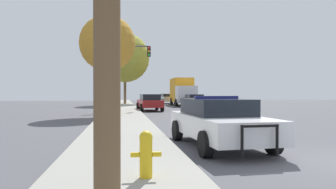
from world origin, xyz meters
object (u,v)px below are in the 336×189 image
Objects in this scene: car_background_midblock at (150,102)px; tree_sidewalk_mid at (107,44)px; police_car at (218,121)px; tree_sidewalk_far at (125,58)px; fire_hydrant at (146,153)px; traffic_light at (127,64)px; box_truck at (182,91)px; car_background_distant at (167,98)px; car_background_oncoming at (195,101)px.

car_background_midblock is 0.63× the size of tree_sidewalk_mid.
police_car is 33.23m from tree_sidewalk_far.
car_background_midblock reaches higher than fire_hydrant.
traffic_light is 0.73× the size of box_truck.
car_background_distant is (5.81, 16.76, -3.29)m from traffic_light.
tree_sidewalk_mid is at bearing -77.85° from police_car.
tree_sidewalk_mid is at bearing 94.53° from fire_hydrant.
car_background_midblock is 0.48× the size of tree_sidewalk_far.
tree_sidewalk_far is at bearing 85.72° from tree_sidewalk_mid.
fire_hydrant is 0.19× the size of car_background_midblock.
police_car is 0.56× the size of tree_sidewalk_far.
traffic_light is 0.82× the size of tree_sidewalk_mid.
tree_sidewalk_mid is at bearing 64.31° from box_truck.
box_truck is (0.97, -6.20, 0.99)m from car_background_distant.
traffic_light is 14.21m from tree_sidewalk_far.
police_car is at bearing 79.17° from car_background_oncoming.
car_background_midblock is (2.05, 22.64, 0.19)m from fire_hydrant.
car_background_distant is 0.64× the size of tree_sidewalk_mid.
traffic_light is 8.60m from car_background_oncoming.
tree_sidewalk_mid is (-8.26, -15.71, 3.26)m from box_truck.
traffic_light is 1.29× the size of car_background_midblock.
box_truck reaches higher than car_background_distant.
box_truck is at bearing 78.22° from fire_hydrant.
police_car is at bearing 56.75° from fire_hydrant.
car_background_midblock is at bearing 38.79° from car_background_oncoming.
car_background_oncoming is at bearing -104.87° from police_car.
car_background_midblock is at bearing 57.29° from tree_sidewalk_mid.
box_truck is at bearing -89.42° from car_background_oncoming.
car_background_oncoming is 0.50× the size of tree_sidewalk_far.
traffic_light is at bearing -178.42° from car_background_midblock.
tree_sidewalk_far is (-6.86, 10.00, 5.25)m from car_background_oncoming.
tree_sidewalk_mid is (-3.87, 13.51, 4.24)m from police_car.
car_background_oncoming reaches higher than fire_hydrant.
tree_sidewalk_mid is at bearing -106.02° from traffic_light.
box_truck is at bearing -84.46° from car_background_distant.
car_background_oncoming is 6.56m from box_truck.
traffic_light is 12.76m from box_truck.
police_car is 4.56m from fire_hydrant.
car_background_midblock is 0.56× the size of box_truck.
car_background_distant is at bearing 71.59° from tree_sidewalk_mid.
police_car is 0.91× the size of traffic_light.
tree_sidewalk_far is (0.07, 36.54, 5.44)m from fire_hydrant.
police_car reaches higher than car_background_midblock.
police_car is 6.09× the size of fire_hydrant.
tree_sidewalk_mid reaches higher than traffic_light.
car_background_distant is at bearing -85.22° from car_background_oncoming.
tree_sidewalk_far is at bearing 89.89° from fire_hydrant.
tree_sidewalk_far reaches higher than car_background_oncoming.
traffic_light reaches higher than box_truck.
car_background_midblock is at bearing -81.90° from tree_sidewalk_far.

